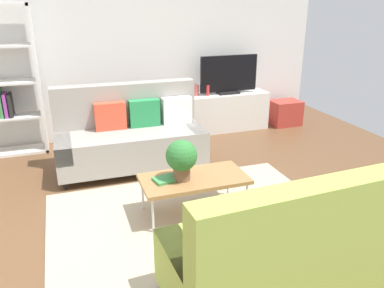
{
  "coord_description": "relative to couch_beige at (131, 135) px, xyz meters",
  "views": [
    {
      "loc": [
        -1.11,
        -3.41,
        2.15
      ],
      "look_at": [
        0.19,
        0.33,
        0.65
      ],
      "focal_mm": 36.04,
      "sensor_mm": 36.0,
      "label": 1
    }
  ],
  "objects": [
    {
      "name": "ground_plane",
      "position": [
        0.3,
        -1.4,
        -0.45
      ],
      "size": [
        7.68,
        7.68,
        0.0
      ],
      "primitive_type": "plane",
      "color": "brown"
    },
    {
      "name": "wall_far",
      "position": [
        0.3,
        1.4,
        1.0
      ],
      "size": [
        6.4,
        0.12,
        2.9
      ],
      "primitive_type": "cube",
      "color": "white",
      "rests_on": "ground_plane"
    },
    {
      "name": "area_rug",
      "position": [
        0.34,
        -1.62,
        -0.45
      ],
      "size": [
        2.9,
        2.2,
        0.01
      ],
      "primitive_type": "cube",
      "color": "tan",
      "rests_on": "ground_plane"
    },
    {
      "name": "couch_beige",
      "position": [
        0.0,
        0.0,
        0.0
      ],
      "size": [
        1.91,
        0.87,
        1.1
      ],
      "rotation": [
        0.0,
        0.0,
        3.13
      ],
      "color": "gray",
      "rests_on": "ground_plane"
    },
    {
      "name": "couch_green",
      "position": [
        0.68,
        -2.84,
        -0.01
      ],
      "size": [
        1.94,
        0.93,
        1.1
      ],
      "rotation": [
        0.0,
        0.0,
        0.05
      ],
      "color": "#A3BC4C",
      "rests_on": "ground_plane"
    },
    {
      "name": "coffee_table",
      "position": [
        0.39,
        -1.42,
        -0.06
      ],
      "size": [
        1.1,
        0.56,
        0.42
      ],
      "color": "#9E7042",
      "rests_on": "ground_plane"
    },
    {
      "name": "tv_console",
      "position": [
        1.87,
        1.06,
        -0.13
      ],
      "size": [
        1.4,
        0.44,
        0.64
      ],
      "primitive_type": "cube",
      "color": "silver",
      "rests_on": "ground_plane"
    },
    {
      "name": "tv",
      "position": [
        1.87,
        1.04,
        0.5
      ],
      "size": [
        1.0,
        0.2,
        0.64
      ],
      "color": "black",
      "rests_on": "tv_console"
    },
    {
      "name": "storage_trunk",
      "position": [
        2.97,
        0.96,
        -0.23
      ],
      "size": [
        0.52,
        0.4,
        0.44
      ],
      "primitive_type": "cube",
      "color": "#B2382D",
      "rests_on": "ground_plane"
    },
    {
      "name": "potted_plant",
      "position": [
        0.25,
        -1.43,
        0.21
      ],
      "size": [
        0.32,
        0.32,
        0.42
      ],
      "color": "brown",
      "rests_on": "coffee_table"
    },
    {
      "name": "table_book_0",
      "position": [
        0.09,
        -1.41,
        -0.02
      ],
      "size": [
        0.27,
        0.23,
        0.03
      ],
      "primitive_type": "cube",
      "rotation": [
        0.0,
        0.0,
        0.2
      ],
      "color": "#3F8C4C",
      "rests_on": "coffee_table"
    },
    {
      "name": "vase_0",
      "position": [
        1.29,
        1.11,
        0.27
      ],
      "size": [
        0.14,
        0.14,
        0.17
      ],
      "primitive_type": "cylinder",
      "color": "#B24C4C",
      "rests_on": "tv_console"
    },
    {
      "name": "bottle_0",
      "position": [
        1.49,
        1.02,
        0.28
      ],
      "size": [
        0.06,
        0.06,
        0.18
      ],
      "primitive_type": "cylinder",
      "color": "red",
      "rests_on": "tv_console"
    }
  ]
}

